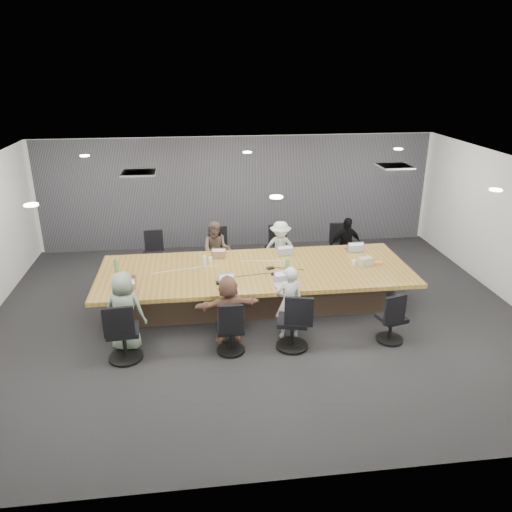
{
  "coord_description": "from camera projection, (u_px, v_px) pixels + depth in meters",
  "views": [
    {
      "loc": [
        -1.11,
        -8.33,
        4.5
      ],
      "look_at": [
        0.0,
        0.4,
        1.05
      ],
      "focal_mm": 35.0,
      "sensor_mm": 36.0,
      "label": 1
    }
  ],
  "objects": [
    {
      "name": "laptop_6",
      "position": [
        283.0,
        285.0,
        8.96
      ],
      "size": [
        0.36,
        0.27,
        0.02
      ],
      "primitive_type": "cube",
      "rotation": [
        0.0,
        0.0,
        0.12
      ],
      "color": "#B2B2B7",
      "rests_on": "conference_table"
    },
    {
      "name": "chair_5",
      "position": [
        230.0,
        332.0,
        8.15
      ],
      "size": [
        0.5,
        0.5,
        0.74
      ],
      "primitive_type": null,
      "rotation": [
        0.0,
        0.0,
        0.01
      ],
      "color": "black",
      "rests_on": "ground"
    },
    {
      "name": "stapler",
      "position": [
        275.0,
        273.0,
        9.39
      ],
      "size": [
        0.15,
        0.09,
        0.05
      ],
      "primitive_type": "cube",
      "rotation": [
        0.0,
        0.0,
        0.41
      ],
      "color": "black",
      "rests_on": "conference_table"
    },
    {
      "name": "person_1",
      "position": [
        217.0,
        250.0,
        10.85
      ],
      "size": [
        0.72,
        0.61,
        1.3
      ],
      "primitive_type": "imported",
      "rotation": [
        0.0,
        0.0,
        6.09
      ],
      "color": "brown",
      "rests_on": "ground"
    },
    {
      "name": "laptop_4",
      "position": [
        128.0,
        293.0,
        8.64
      ],
      "size": [
        0.37,
        0.29,
        0.02
      ],
      "primitive_type": "cube",
      "rotation": [
        0.0,
        0.0,
        -0.19
      ],
      "color": "#8C6647",
      "rests_on": "conference_table"
    },
    {
      "name": "bottle_green_left",
      "position": [
        116.0,
        265.0,
        9.5
      ],
      "size": [
        0.09,
        0.09,
        0.26
      ],
      "primitive_type": "cylinder",
      "rotation": [
        0.0,
        0.0,
        -0.24
      ],
      "color": "#4A8856",
      "rests_on": "conference_table"
    },
    {
      "name": "chair_7",
      "position": [
        391.0,
        322.0,
        8.47
      ],
      "size": [
        0.6,
        0.6,
        0.72
      ],
      "primitive_type": null,
      "rotation": [
        0.0,
        0.0,
        0.26
      ],
      "color": "black",
      "rests_on": "ground"
    },
    {
      "name": "chair_4",
      "position": [
        124.0,
        335.0,
        7.92
      ],
      "size": [
        0.63,
        0.63,
        0.87
      ],
      "primitive_type": null,
      "rotation": [
        0.0,
        0.0,
        0.07
      ],
      "color": "black",
      "rests_on": "ground"
    },
    {
      "name": "laptop_1",
      "position": [
        218.0,
        255.0,
        10.31
      ],
      "size": [
        0.31,
        0.23,
        0.02
      ],
      "primitive_type": "cube",
      "rotation": [
        0.0,
        0.0,
        3.03
      ],
      "color": "#8C6647",
      "rests_on": "conference_table"
    },
    {
      "name": "mic_right",
      "position": [
        270.0,
        268.0,
        9.66
      ],
      "size": [
        0.16,
        0.13,
        0.03
      ],
      "primitive_type": "cube",
      "rotation": [
        0.0,
        0.0,
        0.29
      ],
      "color": "black",
      "rests_on": "conference_table"
    },
    {
      "name": "curtain",
      "position": [
        238.0,
        193.0,
        12.57
      ],
      "size": [
        9.8,
        0.04,
        2.8
      ],
      "primitive_type": "cube",
      "color": "#4D4C54",
      "rests_on": "ground"
    },
    {
      "name": "person_2",
      "position": [
        280.0,
        249.0,
        11.03
      ],
      "size": [
        0.87,
        0.58,
        1.25
      ],
      "primitive_type": "imported",
      "rotation": [
        0.0,
        0.0,
        6.13
      ],
      "color": "silver",
      "rests_on": "ground"
    },
    {
      "name": "cup_white_far",
      "position": [
        210.0,
        260.0,
        9.98
      ],
      "size": [
        0.1,
        0.1,
        0.1
      ],
      "primitive_type": "cylinder",
      "rotation": [
        0.0,
        0.0,
        0.35
      ],
      "color": "white",
      "rests_on": "conference_table"
    },
    {
      "name": "wall_back",
      "position": [
        238.0,
        192.0,
        12.65
      ],
      "size": [
        10.0,
        0.0,
        2.8
      ],
      "primitive_type": "cube",
      "rotation": [
        1.57,
        0.0,
        0.0
      ],
      "color": "silver",
      "rests_on": "ground"
    },
    {
      "name": "wall_front",
      "position": [
        308.0,
        376.0,
        5.26
      ],
      "size": [
        10.0,
        0.0,
        2.8
      ],
      "primitive_type": "cube",
      "rotation": [
        -1.57,
        0.0,
        0.0
      ],
      "color": "silver",
      "rests_on": "ground"
    },
    {
      "name": "laptop_3",
      "position": [
        354.0,
        249.0,
        10.65
      ],
      "size": [
        0.35,
        0.25,
        0.02
      ],
      "primitive_type": "cube",
      "rotation": [
        0.0,
        0.0,
        3.19
      ],
      "color": "#B2B2B7",
      "rests_on": "conference_table"
    },
    {
      "name": "laptop_2",
      "position": [
        285.0,
        252.0,
        10.47
      ],
      "size": [
        0.37,
        0.28,
        0.02
      ],
      "primitive_type": "cube",
      "rotation": [
        0.0,
        0.0,
        3.3
      ],
      "color": "#B2B2B7",
      "rests_on": "conference_table"
    },
    {
      "name": "chair_6",
      "position": [
        292.0,
        325.0,
        8.25
      ],
      "size": [
        0.69,
        0.69,
        0.85
      ],
      "primitive_type": null,
      "rotation": [
        0.0,
        0.0,
        -0.24
      ],
      "color": "black",
      "rests_on": "ground"
    },
    {
      "name": "person_6",
      "position": [
        289.0,
        303.0,
        8.48
      ],
      "size": [
        0.51,
        0.35,
        1.32
      ],
      "primitive_type": "imported",
      "rotation": [
        0.0,
        0.0,
        3.22
      ],
      "color": "#B8B8B9",
      "rests_on": "ground"
    },
    {
      "name": "ceiling",
      "position": [
        259.0,
        168.0,
        8.44
      ],
      "size": [
        10.0,
        8.0,
        0.0
      ],
      "primitive_type": "cube",
      "color": "white",
      "rests_on": "wall_back"
    },
    {
      "name": "person_3",
      "position": [
        346.0,
        245.0,
        11.2
      ],
      "size": [
        0.78,
        0.4,
        1.28
      ],
      "primitive_type": "imported",
      "rotation": [
        0.0,
        0.0,
        6.4
      ],
      "color": "black",
      "rests_on": "ground"
    },
    {
      "name": "cup_white_near",
      "position": [
        354.0,
        262.0,
        9.85
      ],
      "size": [
        0.1,
        0.1,
        0.09
      ],
      "primitive_type": "cylinder",
      "rotation": [
        0.0,
        0.0,
        0.38
      ],
      "color": "white",
      "rests_on": "conference_table"
    },
    {
      "name": "canvas_bag",
      "position": [
        365.0,
        261.0,
        9.83
      ],
      "size": [
        0.31,
        0.25,
        0.15
      ],
      "primitive_type": "cube",
      "rotation": [
        0.0,
        0.0,
        0.35
      ],
      "color": "#BBAE96",
      "rests_on": "conference_table"
    },
    {
      "name": "bottle_clear",
      "position": [
        205.0,
        262.0,
        9.69
      ],
      "size": [
        0.08,
        0.08,
        0.24
      ],
      "primitive_type": "cylinder",
      "rotation": [
        0.0,
        0.0,
        0.12
      ],
      "color": "silver",
      "rests_on": "conference_table"
    },
    {
      "name": "bottle_green_right",
      "position": [
        287.0,
        266.0,
        9.44
      ],
      "size": [
        0.1,
        0.1,
        0.27
      ],
      "primitive_type": "cylinder",
      "rotation": [
        0.0,
        0.0,
        0.34
      ],
      "color": "#4A8856",
      "rests_on": "conference_table"
    },
    {
      "name": "person_5",
      "position": [
        228.0,
        309.0,
        8.38
      ],
      "size": [
        1.15,
        0.47,
        1.21
      ],
      "primitive_type": "imported",
      "rotation": [
        0.0,
        0.0,
        3.24
      ],
      "color": "brown",
      "rests_on": "ground"
    },
    {
      "name": "mic_left",
      "position": [
        221.0,
        282.0,
        9.03
      ],
      "size": [
        0.17,
        0.13,
        0.03
      ],
      "primitive_type": "cube",
      "rotation": [
        0.0,
        0.0,
        0.1
      ],
      "color": "black",
      "rests_on": "conference_table"
    },
    {
      "name": "chair_2",
      "position": [
        277.0,
        252.0,
        11.43
      ],
      "size": [
        0.64,
        0.64,
        0.81
      ],
      "primitive_type": null,
      "rotation": [
        0.0,
        0.0,
        3.31
      ],
      "color": "black",
      "rests_on": "ground"
    },
    {
      "name": "chair_0",
      "position": [
        153.0,
        259.0,
        11.11
      ],
      "size": [
        0.56,
        0.56,
        0.77
      ],
      "primitive_type": null,
      "rotation": [
        0.0,
        0.0,
        3.23
      ],
      "color": "black",
      "rests_on": "ground"
    },
    {
      "name": "conference_table",
      "position": [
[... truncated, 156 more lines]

